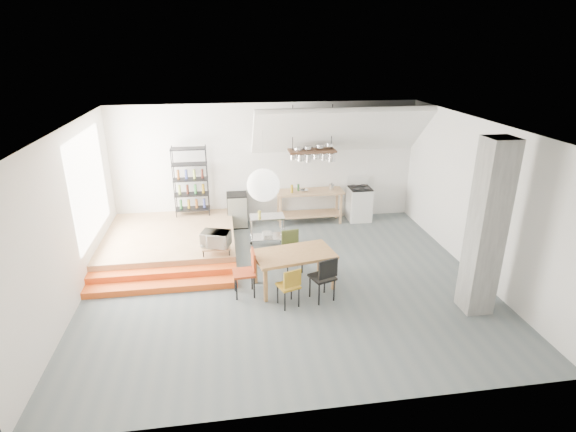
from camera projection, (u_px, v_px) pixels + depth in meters
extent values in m
plane|color=slate|center=(286.00, 281.00, 9.29)|extent=(8.00, 8.00, 0.00)
cube|color=silver|center=(267.00, 164.00, 11.94)|extent=(8.00, 0.04, 3.20)
cube|color=silver|center=(69.00, 220.00, 8.15)|extent=(0.04, 7.00, 3.20)
cube|color=silver|center=(477.00, 199.00, 9.26)|extent=(0.04, 7.00, 3.20)
cube|color=white|center=(286.00, 126.00, 8.13)|extent=(8.00, 7.00, 0.02)
cube|color=white|center=(340.00, 131.00, 11.29)|extent=(4.40, 1.44, 1.32)
cube|color=white|center=(89.00, 186.00, 9.47)|extent=(0.02, 2.50, 2.20)
cube|color=#A68153|center=(171.00, 241.00, 10.71)|extent=(3.00, 3.00, 0.40)
cube|color=#EA581B|center=(162.00, 286.00, 8.96)|extent=(3.00, 0.35, 0.13)
cube|color=#EA581B|center=(164.00, 275.00, 9.26)|extent=(3.00, 0.35, 0.27)
cube|color=slate|center=(486.00, 229.00, 7.78)|extent=(0.50, 0.50, 3.20)
cube|color=#A68153|center=(310.00, 192.00, 12.03)|extent=(1.80, 0.60, 0.06)
cube|color=#A68153|center=(309.00, 214.00, 12.25)|extent=(1.70, 0.55, 0.04)
cube|color=#A68153|center=(337.00, 203.00, 12.50)|extent=(0.06, 0.06, 0.86)
cube|color=#A68153|center=(278.00, 206.00, 12.28)|extent=(0.06, 0.06, 0.86)
cube|color=#A68153|center=(341.00, 209.00, 12.10)|extent=(0.06, 0.06, 0.86)
cube|color=#A68153|center=(281.00, 212.00, 11.87)|extent=(0.06, 0.06, 0.86)
cube|color=white|center=(359.00, 204.00, 12.38)|extent=(0.60, 0.60, 0.90)
cube|color=black|center=(360.00, 188.00, 12.21)|extent=(0.58, 0.58, 0.03)
cube|color=white|center=(357.00, 181.00, 12.42)|extent=(0.60, 0.05, 0.25)
cylinder|color=black|center=(364.00, 185.00, 12.34)|extent=(0.18, 0.18, 0.02)
cylinder|color=black|center=(354.00, 186.00, 12.31)|extent=(0.18, 0.18, 0.02)
cylinder|color=black|center=(367.00, 189.00, 12.09)|extent=(0.18, 0.18, 0.02)
cylinder|color=black|center=(357.00, 189.00, 12.05)|extent=(0.18, 0.18, 0.02)
cube|color=#3D2418|center=(312.00, 151.00, 11.42)|extent=(1.20, 0.50, 0.05)
cylinder|color=black|center=(293.00, 128.00, 11.14)|extent=(0.02, 0.02, 1.15)
cylinder|color=black|center=(332.00, 127.00, 11.28)|extent=(0.02, 0.02, 1.15)
cylinder|color=silver|center=(293.00, 157.00, 11.35)|extent=(0.16, 0.16, 0.12)
cylinder|color=silver|center=(301.00, 158.00, 11.39)|extent=(0.20, 0.20, 0.16)
cylinder|color=silver|center=(308.00, 158.00, 11.42)|extent=(0.16, 0.16, 0.20)
cylinder|color=silver|center=(316.00, 156.00, 11.44)|extent=(0.20, 0.20, 0.12)
cylinder|color=silver|center=(324.00, 157.00, 11.47)|extent=(0.16, 0.16, 0.16)
cylinder|color=silver|center=(331.00, 157.00, 11.51)|extent=(0.20, 0.20, 0.20)
cylinder|color=black|center=(208.00, 179.00, 11.72)|extent=(0.02, 0.02, 1.80)
cylinder|color=black|center=(175.00, 180.00, 11.60)|extent=(0.02, 0.02, 1.80)
cylinder|color=black|center=(207.00, 183.00, 11.38)|extent=(0.02, 0.02, 1.80)
cylinder|color=black|center=(173.00, 184.00, 11.27)|extent=(0.02, 0.02, 1.80)
cube|color=black|center=(193.00, 209.00, 11.76)|extent=(0.88, 0.38, 0.02)
cube|color=black|center=(192.00, 194.00, 11.62)|extent=(0.88, 0.38, 0.02)
cube|color=black|center=(191.00, 179.00, 11.47)|extent=(0.88, 0.38, 0.02)
cube|color=black|center=(189.00, 164.00, 11.33)|extent=(0.88, 0.38, 0.02)
cube|color=black|center=(188.00, 149.00, 11.18)|extent=(0.88, 0.38, 0.03)
cylinder|color=#34823C|center=(193.00, 204.00, 11.71)|extent=(0.07, 0.07, 0.24)
cylinder|color=olive|center=(191.00, 189.00, 11.57)|extent=(0.07, 0.07, 0.24)
cylinder|color=brown|center=(190.00, 174.00, 11.42)|extent=(0.07, 0.07, 0.24)
cube|color=#A68153|center=(216.00, 246.00, 9.59)|extent=(0.60, 0.40, 0.03)
cylinder|color=black|center=(229.00, 246.00, 9.81)|extent=(0.02, 0.02, 0.13)
cylinder|color=black|center=(204.00, 247.00, 9.73)|extent=(0.02, 0.02, 0.13)
cylinder|color=black|center=(229.00, 253.00, 9.50)|extent=(0.02, 0.02, 0.13)
cylinder|color=black|center=(203.00, 254.00, 9.42)|extent=(0.02, 0.02, 0.13)
sphere|color=white|center=(263.00, 185.00, 8.14)|extent=(0.60, 0.60, 0.60)
cube|color=#936135|center=(294.00, 254.00, 8.86)|extent=(1.69, 1.15, 0.06)
cube|color=#936135|center=(319.00, 258.00, 9.54)|extent=(0.08, 0.08, 0.68)
cube|color=#936135|center=(255.00, 268.00, 9.11)|extent=(0.08, 0.08, 0.68)
cube|color=#936135|center=(334.00, 274.00, 8.88)|extent=(0.08, 0.08, 0.68)
cube|color=#936135|center=(266.00, 285.00, 8.46)|extent=(0.08, 0.08, 0.68)
cube|color=#A1781B|center=(288.00, 286.00, 8.31)|extent=(0.47, 0.47, 0.04)
cube|color=#A1781B|center=(292.00, 279.00, 8.09)|extent=(0.34, 0.15, 0.32)
cylinder|color=black|center=(285.00, 301.00, 8.20)|extent=(0.03, 0.03, 0.40)
cylinder|color=black|center=(299.00, 297.00, 8.33)|extent=(0.03, 0.03, 0.40)
cylinder|color=black|center=(278.00, 294.00, 8.44)|extent=(0.03, 0.03, 0.40)
cylinder|color=black|center=(291.00, 290.00, 8.57)|extent=(0.03, 0.03, 0.40)
cube|color=black|center=(322.00, 277.00, 8.49)|extent=(0.54, 0.54, 0.04)
cube|color=black|center=(328.00, 269.00, 8.24)|extent=(0.39, 0.17, 0.37)
cylinder|color=black|center=(319.00, 294.00, 8.37)|extent=(0.03, 0.03, 0.46)
cylinder|color=black|center=(334.00, 290.00, 8.52)|extent=(0.03, 0.03, 0.46)
cylinder|color=black|center=(310.00, 286.00, 8.65)|extent=(0.03, 0.03, 0.46)
cylinder|color=black|center=(325.00, 282.00, 8.79)|extent=(0.03, 0.03, 0.46)
cube|color=#495528|center=(293.00, 252.00, 9.57)|extent=(0.46, 0.46, 0.04)
cube|color=#495528|center=(290.00, 237.00, 9.64)|extent=(0.38, 0.10, 0.35)
cylinder|color=black|center=(297.00, 257.00, 9.85)|extent=(0.03, 0.03, 0.44)
cylinder|color=black|center=(283.00, 259.00, 9.76)|extent=(0.03, 0.03, 0.44)
cylinder|color=black|center=(302.00, 263.00, 9.56)|extent=(0.03, 0.03, 0.44)
cylinder|color=black|center=(288.00, 266.00, 9.47)|extent=(0.03, 0.03, 0.44)
cube|color=#9F3816|center=(244.00, 273.00, 8.64)|extent=(0.45, 0.45, 0.04)
cube|color=#9F3816|center=(253.00, 260.00, 8.58)|extent=(0.06, 0.40, 0.37)
cylinder|color=black|center=(254.00, 287.00, 8.60)|extent=(0.03, 0.03, 0.47)
cylinder|color=black|center=(252.00, 279.00, 8.91)|extent=(0.03, 0.03, 0.47)
cylinder|color=black|center=(237.00, 289.00, 8.54)|extent=(0.03, 0.03, 0.47)
cylinder|color=black|center=(235.00, 281.00, 8.85)|extent=(0.03, 0.03, 0.47)
cube|color=silver|center=(267.00, 217.00, 10.57)|extent=(0.80, 0.45, 0.04)
cube|color=silver|center=(267.00, 237.00, 10.76)|extent=(0.80, 0.45, 0.03)
cylinder|color=silver|center=(282.00, 228.00, 10.94)|extent=(0.03, 0.03, 0.77)
sphere|color=black|center=(282.00, 241.00, 11.08)|extent=(0.07, 0.07, 0.07)
cylinder|color=silver|center=(251.00, 229.00, 10.84)|extent=(0.03, 0.03, 0.77)
sphere|color=black|center=(252.00, 243.00, 10.97)|extent=(0.07, 0.07, 0.07)
cylinder|color=silver|center=(284.00, 234.00, 10.58)|extent=(0.03, 0.03, 0.77)
sphere|color=black|center=(284.00, 248.00, 10.71)|extent=(0.07, 0.07, 0.07)
cylinder|color=silver|center=(252.00, 236.00, 10.48)|extent=(0.03, 0.03, 0.77)
sphere|color=black|center=(253.00, 250.00, 10.61)|extent=(0.07, 0.07, 0.07)
cube|color=black|center=(237.00, 210.00, 11.96)|extent=(0.53, 0.53, 0.90)
imported|color=beige|center=(216.00, 239.00, 9.52)|extent=(0.68, 0.56, 0.32)
imported|color=silver|center=(304.00, 191.00, 11.94)|extent=(0.28, 0.28, 0.06)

